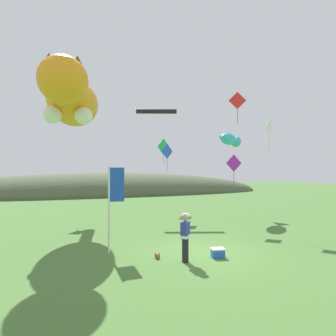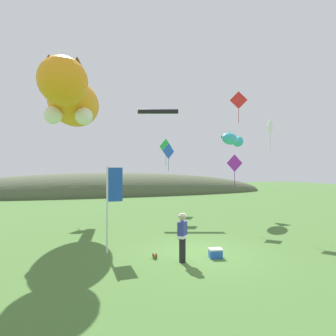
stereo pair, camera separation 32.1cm
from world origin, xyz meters
TOP-DOWN VIEW (x-y plane):
  - ground_plane at (0.00, 0.00)m, footprint 120.00×120.00m
  - distant_hill_ridge at (0.00, 28.88)m, footprint 49.77×10.61m
  - festival_attendant at (-1.05, -0.74)m, footprint 0.48×0.48m
  - kite_spool at (-1.90, -0.04)m, footprint 0.14×0.22m
  - picnic_cooler at (0.33, -0.70)m, footprint 0.55×0.42m
  - festival_banner_pole at (-3.38, 1.26)m, footprint 0.66×0.08m
  - kite_giant_cat at (-5.02, 5.94)m, footprint 3.49×9.79m
  - kite_fish_windsock at (6.16, 7.33)m, footprint 3.04×2.74m
  - kite_tube_streamer at (1.14, 9.95)m, footprint 3.16×1.42m
  - kite_diamond_blue at (1.57, 8.53)m, footprint 1.06×0.51m
  - kite_diamond_red at (5.01, 4.69)m, footprint 1.04×0.47m
  - kite_diamond_gold at (-4.80, 12.97)m, footprint 1.11×0.40m
  - kite_diamond_green at (2.54, 12.08)m, footprint 1.36×0.67m
  - kite_diamond_violet at (3.99, 3.61)m, footprint 1.03×0.07m
  - kite_diamond_white at (6.09, 3.04)m, footprint 0.88×0.52m

SIDE VIEW (x-z plane):
  - ground_plane at x=0.00m, z-range 0.00..0.00m
  - distant_hill_ridge at x=0.00m, z-range -3.15..3.15m
  - kite_spool at x=-1.90m, z-range 0.00..0.22m
  - picnic_cooler at x=0.33m, z-range 0.00..0.36m
  - festival_attendant at x=-1.05m, z-range 0.07..1.84m
  - festival_banner_pole at x=-3.38m, z-range 0.54..4.07m
  - kite_diamond_violet at x=3.99m, z-range 2.83..4.75m
  - kite_diamond_blue at x=1.57m, z-range 3.77..5.83m
  - kite_diamond_green at x=2.54m, z-range 4.26..6.66m
  - kite_fish_windsock at x=6.16m, z-range 5.25..6.24m
  - kite_diamond_white at x=6.09m, z-range 4.99..6.90m
  - kite_giant_cat at x=-5.02m, z-range 5.79..8.77m
  - kite_diamond_red at x=5.01m, z-range 6.86..8.89m
  - kite_tube_streamer at x=1.14m, z-range 7.81..8.25m
  - kite_diamond_gold at x=-4.80m, z-range 8.01..10.08m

